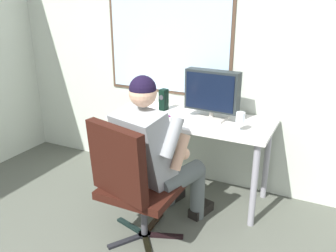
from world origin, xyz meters
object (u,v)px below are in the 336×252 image
person_seated (156,153)px  crt_monitor (212,92)px  office_chair (131,179)px  desk (192,128)px  cd_case (160,116)px  desk_speaker (164,100)px  wine_glass (240,118)px

person_seated → crt_monitor: person_seated is taller
office_chair → crt_monitor: bearing=74.0°
person_seated → desk: bearing=86.4°
person_seated → cd_case: size_ratio=7.09×
desk → office_chair: 0.87m
desk → office_chair: bearing=-96.8°
office_chair → desk_speaker: (-0.22, 0.95, 0.31)m
person_seated → crt_monitor: 0.75m
crt_monitor → cd_case: size_ratio=2.68×
cd_case → office_chair: bearing=-77.8°
desk → desk_speaker: desk_speaker is taller
desk_speaker → crt_monitor: bearing=-5.1°
desk → wine_glass: 0.52m
crt_monitor → cd_case: crt_monitor is taller
wine_glass → desk: bearing=163.7°
crt_monitor → person_seated: bearing=-106.8°
desk → desk_speaker: (-0.32, 0.09, 0.20)m
person_seated → wine_glass: bearing=42.5°
wine_glass → crt_monitor: bearing=148.6°
desk → desk_speaker: size_ratio=7.14×
office_chair → cd_case: bearing=102.2°
desk_speaker → desk: bearing=-16.3°
office_chair → person_seated: (0.06, 0.26, 0.11)m
office_chair → desk_speaker: bearing=103.3°
crt_monitor → desk_speaker: 0.50m
office_chair → desk: bearing=83.2°
office_chair → desk_speaker: size_ratio=4.96×
office_chair → person_seated: person_seated is taller
office_chair → desk_speaker: 1.02m
crt_monitor → desk_speaker: size_ratio=2.42×
desk → crt_monitor: size_ratio=2.95×
wine_glass → cd_case: wine_glass is taller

